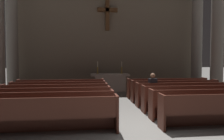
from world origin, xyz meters
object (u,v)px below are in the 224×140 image
(pew_right_row_6, at_px, (167,88))
(altar, at_px, (110,82))
(pew_left_row_4, at_px, (56,96))
(candlestick_right, at_px, (122,70))
(pew_left_row_2, at_px, (48,107))
(pew_left_row_5, at_px, (59,93))
(pew_left_row_3, at_px, (52,101))
(pew_right_row_2, at_px, (210,103))
(pew_left_row_1, at_px, (41,115))
(column_right_third, at_px, (218,24))
(pew_left_row_6, at_px, (61,89))
(pew_right_row_5, at_px, (175,91))
(column_left_fourth, at_px, (12,26))
(candlestick_left, at_px, (98,70))
(pew_right_row_3, at_px, (195,98))
(column_right_fourth, at_px, (197,29))
(lone_worshipper, at_px, (152,89))
(pew_right_row_4, at_px, (184,94))

(pew_right_row_6, height_order, altar, altar)
(pew_left_row_4, bearing_deg, candlestick_right, 54.25)
(pew_left_row_2, distance_m, pew_left_row_5, 2.86)
(pew_left_row_3, xyz_separation_m, pew_left_row_4, (0.00, 0.95, 0.00))
(pew_right_row_2, relative_size, pew_right_row_6, 1.00)
(pew_left_row_1, distance_m, pew_left_row_5, 3.82)
(pew_left_row_1, height_order, pew_left_row_5, same)
(pew_left_row_2, relative_size, column_right_third, 0.51)
(pew_left_row_1, relative_size, pew_left_row_6, 1.00)
(pew_left_row_4, height_order, pew_left_row_5, same)
(pew_right_row_5, distance_m, column_left_fourth, 9.56)
(pew_left_row_4, distance_m, candlestick_left, 4.86)
(pew_left_row_3, xyz_separation_m, pew_right_row_3, (5.00, 0.00, 0.00))
(pew_left_row_5, bearing_deg, column_right_third, 12.60)
(pew_left_row_4, height_order, altar, altar)
(pew_right_row_5, height_order, column_right_fourth, column_right_fourth)
(pew_right_row_3, distance_m, lone_worshipper, 1.65)
(pew_left_row_3, xyz_separation_m, pew_right_row_2, (5.00, -0.95, 0.00))
(column_left_fourth, distance_m, column_right_fourth, 11.07)
(pew_left_row_4, xyz_separation_m, pew_left_row_6, (0.00, 1.91, 0.00))
(column_right_third, bearing_deg, pew_left_row_5, -167.40)
(pew_left_row_3, relative_size, column_left_fourth, 0.51)
(pew_left_row_6, xyz_separation_m, candlestick_right, (3.20, 2.54, 0.76))
(altar, height_order, candlestick_left, candlestick_left)
(pew_left_row_2, relative_size, pew_left_row_3, 1.00)
(pew_left_row_2, distance_m, pew_left_row_6, 3.82)
(pew_right_row_3, height_order, altar, altar)
(pew_left_row_4, xyz_separation_m, pew_right_row_5, (5.00, 0.95, 0.00))
(pew_right_row_6, distance_m, candlestick_right, 3.20)
(pew_left_row_2, relative_size, pew_right_row_6, 1.00)
(pew_left_row_1, relative_size, lone_worshipper, 2.92)
(pew_left_row_6, relative_size, pew_right_row_3, 1.00)
(column_left_fourth, bearing_deg, pew_right_row_3, -36.44)
(pew_right_row_5, relative_size, pew_right_row_6, 1.00)
(column_left_fourth, bearing_deg, candlestick_left, -6.30)
(pew_left_row_4, bearing_deg, lone_worshipper, 0.60)
(pew_left_row_2, height_order, column_left_fourth, column_left_fourth)
(pew_right_row_3, xyz_separation_m, pew_right_row_5, (0.00, 1.91, 0.00))
(pew_left_row_5, relative_size, candlestick_right, 5.45)
(column_right_third, distance_m, candlestick_left, 6.92)
(pew_left_row_5, bearing_deg, candlestick_right, 47.50)
(pew_left_row_4, bearing_deg, pew_right_row_4, 0.00)
(column_right_third, relative_size, lone_worshipper, 5.77)
(pew_left_row_5, relative_size, column_left_fourth, 0.51)
(pew_left_row_1, height_order, pew_right_row_3, same)
(pew_right_row_6, xyz_separation_m, column_right_third, (3.04, 0.84, 3.24))
(pew_left_row_2, bearing_deg, pew_left_row_5, 90.00)
(pew_left_row_2, bearing_deg, column_right_fourth, 40.60)
(pew_right_row_3, bearing_deg, candlestick_left, 120.65)
(pew_left_row_2, xyz_separation_m, column_left_fourth, (-3.04, 6.89, 3.24))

